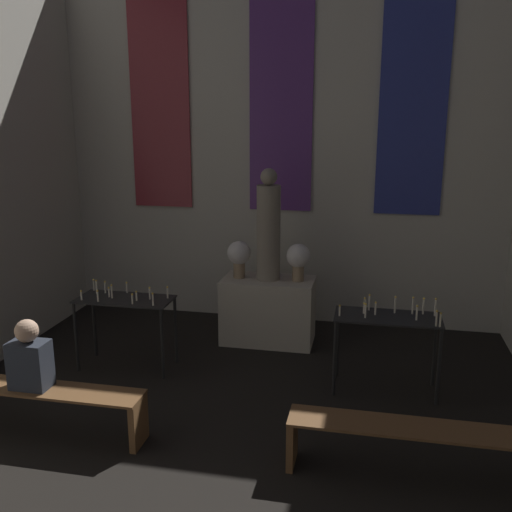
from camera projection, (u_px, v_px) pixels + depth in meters
wall_back at (282, 142)px, 8.02m from camera, size 6.52×0.16×5.15m
altar at (268, 310)px, 7.61m from camera, size 1.21×0.64×0.87m
statue at (269, 229)px, 7.34m from camera, size 0.31×0.31×1.45m
flower_vase_left at (239, 255)px, 7.51m from camera, size 0.31×0.31×0.49m
flower_vase_right at (298, 258)px, 7.36m from camera, size 0.31×0.31×0.49m
candle_rack_left at (125, 308)px, 6.76m from camera, size 1.14×0.51×1.04m
candle_rack_right at (388, 326)px, 6.16m from camera, size 1.14×0.51×1.07m
pew_back_left at (34, 399)px, 5.42m from camera, size 2.17×0.36×0.48m
pew_back_right at (418, 441)px, 4.72m from camera, size 2.17×0.36×0.48m
person_seated at (29, 358)px, 5.32m from camera, size 0.36×0.24×0.67m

